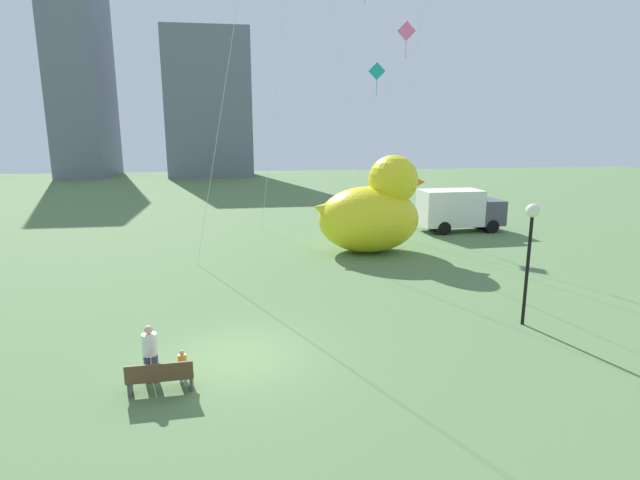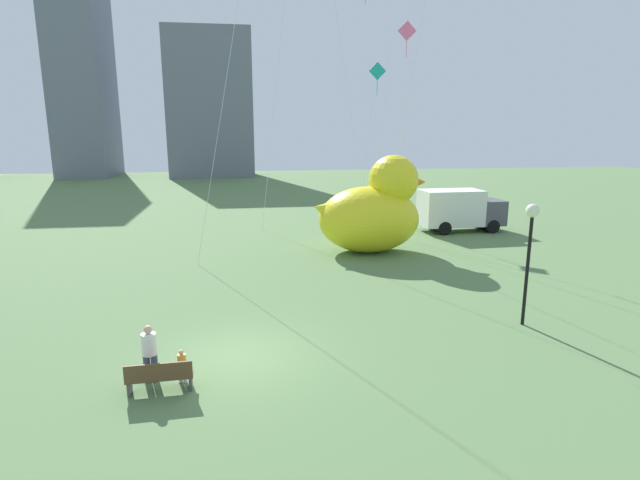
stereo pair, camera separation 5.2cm
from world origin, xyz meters
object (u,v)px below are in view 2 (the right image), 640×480
object	(u,v)px
park_bench	(159,376)
giant_inflatable_duck	(373,211)
person_adult	(150,351)
kite_pink	(404,42)
lamppost	(531,232)
person_child	(182,364)
kite_teal	(377,78)
box_truck	(459,210)

from	to	relation	value
park_bench	giant_inflatable_duck	bearing A→B (deg)	56.65
person_adult	park_bench	bearing A→B (deg)	-63.35
person_adult	kite_pink	xyz separation A→B (m)	(13.47, 20.34, 11.56)
giant_inflatable_duck	lamppost	size ratio (longest dim) A/B	1.51
person_adult	person_child	distance (m)	0.96
person_child	kite_teal	xyz separation A→B (m)	(11.73, 24.10, 9.99)
person_adult	person_child	xyz separation A→B (m)	(0.87, -0.17, -0.38)
kite_teal	giant_inflatable_duck	bearing A→B (deg)	-104.95
park_bench	giant_inflatable_duck	size ratio (longest dim) A/B	0.27
lamppost	kite_pink	world-z (taller)	kite_pink
giant_inflatable_duck	lamppost	world-z (taller)	giant_inflatable_duck
kite_pink	lamppost	bearing A→B (deg)	-93.05
park_bench	giant_inflatable_duck	xyz separation A→B (m)	(9.59, 14.57, 1.86)
person_adult	box_truck	world-z (taller)	box_truck
person_adult	person_child	world-z (taller)	person_adult
person_child	kite_teal	size ratio (longest dim) A/B	0.08
person_child	box_truck	xyz separation A→B (m)	(16.38, 18.85, 0.90)
giant_inflatable_duck	box_truck	bearing A→B (deg)	33.18
person_child	kite_teal	world-z (taller)	kite_teal
person_adult	person_child	bearing A→B (deg)	-10.93
park_bench	kite_pink	size ratio (longest dim) A/B	0.13
park_bench	giant_inflatable_duck	distance (m)	17.54
person_child	person_adult	bearing A→B (deg)	169.07
kite_teal	kite_pink	xyz separation A→B (m)	(0.87, -3.59, 1.96)
giant_inflatable_duck	kite_teal	size ratio (longest dim) A/B	0.57
person_adult	kite_teal	xyz separation A→B (m)	(12.60, 23.93, 9.61)
kite_teal	park_bench	bearing A→B (deg)	-116.50
person_adult	kite_teal	distance (m)	28.70
person_adult	lamppost	distance (m)	12.97
lamppost	kite_teal	xyz separation A→B (m)	(0.09, 21.60, 7.13)
kite_pink	kite_teal	bearing A→B (deg)	103.67
park_bench	box_truck	xyz separation A→B (m)	(16.91, 19.35, 0.96)
person_child	box_truck	bearing A→B (deg)	49.02
kite_pink	giant_inflatable_duck	bearing A→B (deg)	-118.86
giant_inflatable_duck	kite_teal	world-z (taller)	kite_teal
lamppost	person_child	bearing A→B (deg)	-167.89
person_adult	box_truck	size ratio (longest dim) A/B	0.29
person_adult	lamppost	bearing A→B (deg)	10.55
park_bench	lamppost	distance (m)	12.88
kite_teal	kite_pink	world-z (taller)	kite_pink
lamppost	box_truck	xyz separation A→B (m)	(4.73, 16.35, -1.96)
giant_inflatable_duck	kite_pink	bearing A→B (deg)	61.14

